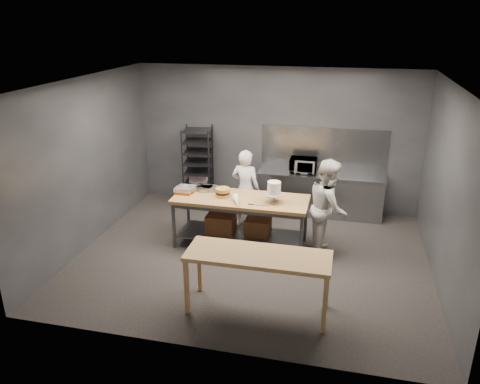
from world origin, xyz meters
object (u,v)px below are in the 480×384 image
(near_counter, at_px, (258,260))
(chef_right, at_px, (328,207))
(layer_cake, at_px, (223,192))
(work_table, at_px, (239,215))
(chef_behind, at_px, (245,189))
(microwave, at_px, (303,165))
(frosted_cake_stand, at_px, (274,190))
(speed_rack, at_px, (198,168))

(near_counter, bearing_deg, chef_right, 67.28)
(layer_cake, bearing_deg, work_table, 4.71)
(chef_behind, distance_m, microwave, 1.41)
(microwave, relative_size, frosted_cake_stand, 1.44)
(microwave, xyz_separation_m, frosted_cake_stand, (-0.31, -1.84, 0.10))
(near_counter, bearing_deg, chef_behind, 106.02)
(work_table, relative_size, near_counter, 1.20)
(near_counter, distance_m, chef_right, 2.17)
(near_counter, distance_m, layer_cake, 2.19)
(chef_right, bearing_deg, layer_cake, 85.45)
(chef_behind, relative_size, chef_right, 0.92)
(frosted_cake_stand, bearing_deg, speed_rack, 137.90)
(work_table, bearing_deg, frosted_cake_stand, -7.71)
(near_counter, xyz_separation_m, frosted_cake_stand, (-0.09, 1.86, 0.34))
(chef_right, relative_size, frosted_cake_stand, 4.54)
(work_table, xyz_separation_m, near_counter, (0.73, -1.95, 0.24))
(frosted_cake_stand, bearing_deg, layer_cake, 176.16)
(work_table, bearing_deg, microwave, 61.54)
(near_counter, xyz_separation_m, chef_behind, (-0.79, 2.76, -0.03))
(work_table, bearing_deg, near_counter, -69.44)
(chef_behind, relative_size, frosted_cake_stand, 4.16)
(near_counter, bearing_deg, microwave, 86.61)
(near_counter, relative_size, frosted_cake_stand, 5.30)
(chef_behind, bearing_deg, speed_rack, -25.30)
(work_table, bearing_deg, speed_rack, 127.99)
(work_table, height_order, chef_right, chef_right)
(near_counter, height_order, chef_right, chef_right)
(work_table, xyz_separation_m, microwave, (0.95, 1.75, 0.48))
(speed_rack, bearing_deg, layer_cake, -59.16)
(work_table, height_order, microwave, microwave)
(microwave, bearing_deg, chef_behind, -137.15)
(microwave, bearing_deg, layer_cake, -124.98)
(chef_behind, distance_m, layer_cake, 0.89)
(chef_right, bearing_deg, speed_rack, 53.72)
(work_table, distance_m, microwave, 2.05)
(work_table, bearing_deg, chef_right, 1.80)
(work_table, height_order, frosted_cake_stand, frosted_cake_stand)
(speed_rack, xyz_separation_m, chef_right, (2.87, -1.62, 0.00))
(frosted_cake_stand, distance_m, layer_cake, 0.95)
(near_counter, relative_size, chef_behind, 1.27)
(chef_right, distance_m, layer_cake, 1.87)
(near_counter, height_order, chef_behind, chef_behind)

